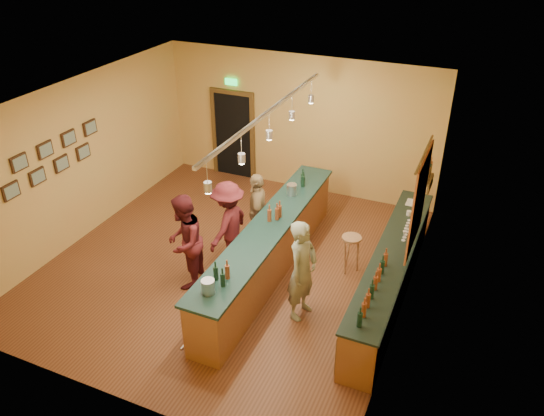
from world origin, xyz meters
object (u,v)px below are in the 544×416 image
at_px(tasting_bar, 269,245).
at_px(customer_b, 258,212).
at_px(bar_stool, 351,244).
at_px(back_counter, 390,274).
at_px(bartender, 302,270).
at_px(customer_c, 228,224).
at_px(customer_a, 184,242).

bearing_deg(tasting_bar, customer_b, 128.62).
relative_size(tasting_bar, customer_b, 3.13).
height_order(tasting_bar, bar_stool, tasting_bar).
height_order(back_counter, customer_b, customer_b).
bearing_deg(back_counter, bartender, -140.56).
xyz_separation_m(tasting_bar, customer_c, (-0.84, 0.02, 0.24)).
xyz_separation_m(bartender, customer_c, (-1.78, 0.86, -0.04)).
relative_size(bartender, customer_b, 1.09).
bearing_deg(tasting_bar, customer_c, 178.36).
relative_size(back_counter, customer_a, 2.59).
bearing_deg(bar_stool, customer_a, -149.50).
height_order(back_counter, customer_c, customer_c).
xyz_separation_m(back_counter, bartender, (-1.24, -1.02, 0.40)).
bearing_deg(customer_c, customer_a, -20.73).
height_order(back_counter, customer_a, customer_a).
bearing_deg(back_counter, customer_b, 169.52).
relative_size(customer_a, bar_stool, 2.37).
xyz_separation_m(customer_a, bar_stool, (2.58, 1.52, -0.28)).
relative_size(back_counter, customer_b, 2.79).
distance_m(bartender, customer_b, 2.14).
height_order(tasting_bar, bartender, bartender).
xyz_separation_m(tasting_bar, customer_a, (-1.24, -0.86, 0.27)).
distance_m(customer_c, bar_stool, 2.29).
distance_m(back_counter, customer_c, 3.05).
distance_m(customer_a, bar_stool, 3.01).
bearing_deg(customer_a, bar_stool, 106.49).
bearing_deg(customer_b, bar_stool, 68.32).
xyz_separation_m(tasting_bar, customer_b, (-0.55, 0.69, 0.21)).
height_order(back_counter, bartender, bartender).
bearing_deg(customer_b, bartender, 23.53).
height_order(customer_b, bar_stool, customer_b).
bearing_deg(customer_c, customer_b, 159.97).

